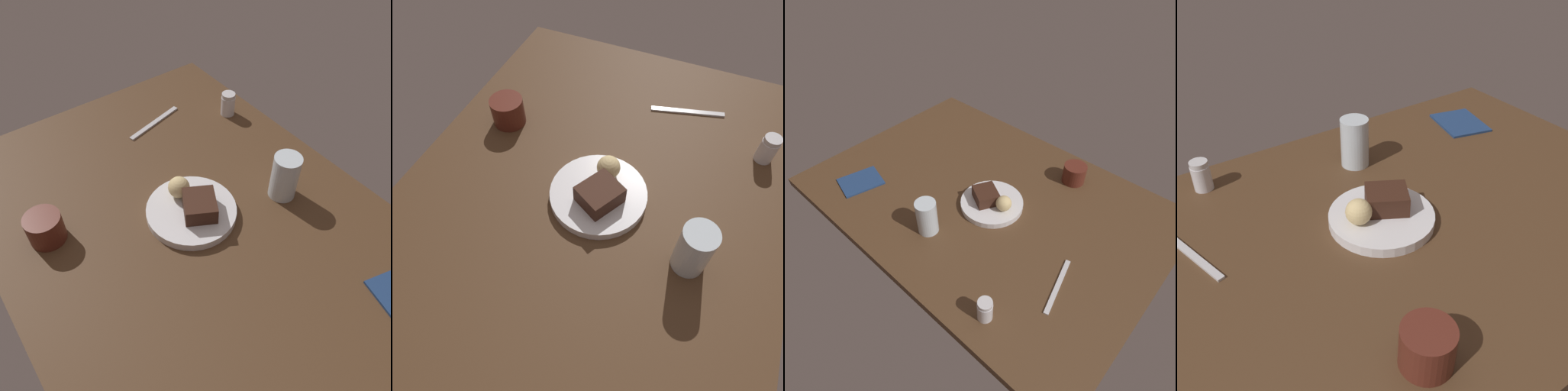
% 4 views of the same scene
% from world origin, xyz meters
% --- Properties ---
extents(dining_table, '(1.20, 0.84, 0.03)m').
position_xyz_m(dining_table, '(0.00, 0.00, 0.01)').
color(dining_table, '#4C331E').
rests_on(dining_table, ground).
extents(dessert_plate, '(0.21, 0.21, 0.02)m').
position_xyz_m(dessert_plate, '(-0.05, 0.02, 0.04)').
color(dessert_plate, silver).
rests_on(dessert_plate, dining_table).
extents(chocolate_cake_slice, '(0.11, 0.10, 0.04)m').
position_xyz_m(chocolate_cake_slice, '(-0.03, 0.03, 0.07)').
color(chocolate_cake_slice, '#381E14').
rests_on(chocolate_cake_slice, dessert_plate).
extents(bread_roll, '(0.05, 0.05, 0.05)m').
position_xyz_m(bread_roll, '(-0.10, 0.02, 0.08)').
color(bread_roll, '#DBC184').
rests_on(bread_roll, dessert_plate).
extents(salt_shaker, '(0.04, 0.04, 0.07)m').
position_xyz_m(salt_shaker, '(-0.30, 0.33, 0.06)').
color(salt_shaker, silver).
rests_on(salt_shaker, dining_table).
extents(water_glass, '(0.07, 0.07, 0.12)m').
position_xyz_m(water_glass, '(0.03, 0.23, 0.09)').
color(water_glass, silver).
rests_on(water_glass, dining_table).
extents(coffee_cup, '(0.08, 0.08, 0.07)m').
position_xyz_m(coffee_cup, '(-0.18, -0.28, 0.06)').
color(coffee_cup, '#562319').
rests_on(coffee_cup, dining_table).
extents(butter_knife, '(0.06, 0.19, 0.01)m').
position_xyz_m(butter_knife, '(-0.39, 0.13, 0.03)').
color(butter_knife, silver).
rests_on(butter_knife, dining_table).
extents(folded_napkin, '(0.15, 0.17, 0.01)m').
position_xyz_m(folded_napkin, '(0.39, 0.25, 0.03)').
color(folded_napkin, navy).
rests_on(folded_napkin, dining_table).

